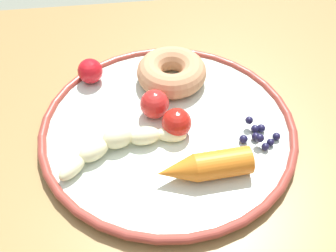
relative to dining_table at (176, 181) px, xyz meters
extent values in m
cube|color=olive|center=(0.00, 0.00, 0.07)|extent=(1.28, 0.77, 0.03)
cylinder|color=silver|center=(0.01, -0.03, 0.09)|extent=(0.34, 0.34, 0.01)
torus|color=#94382E|center=(0.01, -0.03, 0.10)|extent=(0.35, 0.35, 0.01)
ellipsoid|color=#F4EBAF|center=(0.01, 0.00, 0.11)|extent=(0.04, 0.03, 0.02)
ellipsoid|color=#F4EBAF|center=(0.04, 0.00, 0.11)|extent=(0.04, 0.03, 0.02)
ellipsoid|color=#F4EBAF|center=(0.08, 0.00, 0.11)|extent=(0.05, 0.04, 0.03)
ellipsoid|color=#F4EBAF|center=(0.11, 0.02, 0.11)|extent=(0.05, 0.04, 0.02)
ellipsoid|color=#F4EBAF|center=(0.14, 0.04, 0.11)|extent=(0.04, 0.04, 0.02)
cylinder|color=orange|center=(-0.05, 0.06, 0.11)|extent=(0.07, 0.04, 0.03)
cone|color=orange|center=(0.01, 0.07, 0.11)|extent=(0.05, 0.04, 0.03)
torus|color=tan|center=(-0.01, -0.12, 0.12)|extent=(0.15, 0.15, 0.04)
sphere|color=#191638|center=(-0.11, 0.00, 0.10)|extent=(0.01, 0.01, 0.01)
sphere|color=#191638|center=(-0.09, 0.02, 0.10)|extent=(0.01, 0.01, 0.01)
sphere|color=#191638|center=(-0.12, 0.03, 0.10)|extent=(0.01, 0.01, 0.01)
sphere|color=#191638|center=(-0.13, 0.02, 0.10)|extent=(0.01, 0.01, 0.01)
sphere|color=#191638|center=(-0.10, 0.01, 0.10)|extent=(0.01, 0.01, 0.01)
sphere|color=#191638|center=(-0.11, 0.03, 0.10)|extent=(0.01, 0.01, 0.01)
sphere|color=#191638|center=(-0.11, 0.00, 0.10)|extent=(0.01, 0.01, 0.01)
sphere|color=#191638|center=(-0.10, -0.01, 0.11)|extent=(0.01, 0.01, 0.01)
sphere|color=#191638|center=(-0.10, 0.02, 0.11)|extent=(0.01, 0.01, 0.01)
sphere|color=red|center=(0.11, -0.14, 0.12)|extent=(0.04, 0.04, 0.04)
sphere|color=red|center=(0.00, -0.01, 0.12)|extent=(0.04, 0.04, 0.04)
sphere|color=red|center=(0.03, -0.05, 0.12)|extent=(0.04, 0.04, 0.04)
camera|label=1|loc=(0.06, 0.35, 0.50)|focal=42.94mm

